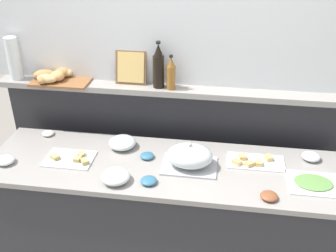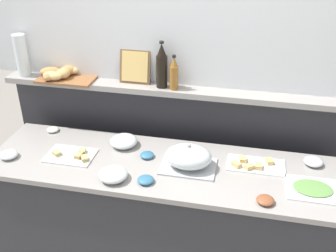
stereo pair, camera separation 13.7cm
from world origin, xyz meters
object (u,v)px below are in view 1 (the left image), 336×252
(condiment_bowl_red, at_px, (147,156))
(wine_bottle_dark, at_px, (158,67))
(bread_basket, at_px, (56,77))
(water_carafe, at_px, (14,58))
(sandwich_platter_rear, at_px, (254,162))
(glass_bowl_large, at_px, (311,157))
(glass_bowl_small, at_px, (6,161))
(framed_picture, at_px, (131,67))
(serving_cloche, at_px, (190,157))
(condiment_bowl_cream, at_px, (149,181))
(vinegar_bottle_amber, at_px, (171,74))
(sandwich_platter_side, at_px, (71,159))
(condiment_bowl_dark, at_px, (48,133))
(cold_cuts_platter, at_px, (313,183))
(condiment_bowl_teal, at_px, (269,196))
(glass_bowl_extra, at_px, (116,177))
(glass_bowl_medium, at_px, (122,143))

(condiment_bowl_red, xyz_separation_m, wine_bottle_dark, (0.02, 0.35, 0.47))
(bread_basket, xyz_separation_m, water_carafe, (-0.29, 0.01, 0.11))
(sandwich_platter_rear, distance_m, glass_bowl_large, 0.37)
(glass_bowl_small, distance_m, framed_picture, 1.00)
(serving_cloche, bearing_deg, glass_bowl_small, -173.32)
(sandwich_platter_rear, relative_size, condiment_bowl_cream, 3.66)
(serving_cloche, distance_m, glass_bowl_small, 1.15)
(condiment_bowl_red, xyz_separation_m, water_carafe, (-1.00, 0.36, 0.48))
(wine_bottle_dark, bearing_deg, vinegar_bottle_amber, -13.13)
(water_carafe, bearing_deg, sandwich_platter_side, -40.79)
(serving_cloche, xyz_separation_m, condiment_bowl_dark, (-1.02, 0.24, -0.06))
(sandwich_platter_side, relative_size, cold_cuts_platter, 1.04)
(condiment_bowl_cream, bearing_deg, water_carafe, 149.82)
(bread_basket, bearing_deg, cold_cuts_platter, -15.66)
(serving_cloche, distance_m, condiment_bowl_red, 0.29)
(condiment_bowl_red, bearing_deg, water_carafe, 160.38)
(sandwich_platter_rear, relative_size, condiment_bowl_dark, 4.18)
(glass_bowl_small, bearing_deg, condiment_bowl_cream, -4.25)
(vinegar_bottle_amber, distance_m, water_carafe, 1.11)
(sandwich_platter_rear, distance_m, condiment_bowl_cream, 0.69)
(glass_bowl_small, bearing_deg, condiment_bowl_dark, 72.57)
(sandwich_platter_side, xyz_separation_m, water_carafe, (-0.52, 0.45, 0.48))
(sandwich_platter_rear, height_order, framed_picture, framed_picture)
(condiment_bowl_teal, relative_size, framed_picture, 0.42)
(sandwich_platter_rear, height_order, glass_bowl_extra, glass_bowl_extra)
(sandwich_platter_side, relative_size, glass_bowl_large, 2.59)
(vinegar_bottle_amber, bearing_deg, serving_cloche, -66.37)
(glass_bowl_large, height_order, bread_basket, bread_basket)
(condiment_bowl_teal, bearing_deg, bread_basket, 155.94)
(cold_cuts_platter, xyz_separation_m, wine_bottle_dark, (-0.99, 0.49, 0.48))
(condiment_bowl_cream, relative_size, bread_basket, 0.24)
(condiment_bowl_dark, distance_m, wine_bottle_dark, 0.92)
(condiment_bowl_dark, distance_m, water_carafe, 0.57)
(cold_cuts_platter, xyz_separation_m, water_carafe, (-2.01, 0.49, 0.48))
(glass_bowl_extra, xyz_separation_m, condiment_bowl_cream, (0.19, 0.01, -0.01))
(serving_cloche, relative_size, glass_bowl_large, 2.87)
(glass_bowl_medium, height_order, vinegar_bottle_amber, vinegar_bottle_amber)
(condiment_bowl_red, bearing_deg, bread_basket, 153.86)
(condiment_bowl_dark, bearing_deg, sandwich_platter_side, -45.74)
(serving_cloche, bearing_deg, glass_bowl_extra, -152.67)
(glass_bowl_medium, height_order, bread_basket, bread_basket)
(glass_bowl_small, height_order, framed_picture, framed_picture)
(glass_bowl_medium, relative_size, bread_basket, 0.45)
(sandwich_platter_rear, relative_size, bread_basket, 0.87)
(bread_basket, relative_size, water_carafe, 1.37)
(condiment_bowl_dark, height_order, water_carafe, water_carafe)
(condiment_bowl_teal, xyz_separation_m, water_carafe, (-1.74, 0.66, 0.48))
(glass_bowl_large, bearing_deg, bread_basket, 173.08)
(wine_bottle_dark, bearing_deg, glass_bowl_medium, -129.47)
(sandwich_platter_side, relative_size, wine_bottle_dark, 0.97)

